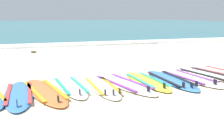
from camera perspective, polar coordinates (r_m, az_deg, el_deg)
ground_plane at (r=6.10m, az=4.91°, el=-4.11°), size 80.00×80.00×0.00m
sea at (r=43.47m, az=-15.76°, el=8.26°), size 80.00×60.00×0.10m
wave_foam_strip at (r=14.31m, az=-9.09°, el=4.51°), size 80.00×1.31×0.11m
surfboard_1 at (r=5.70m, az=-18.45°, el=-5.31°), size 0.62×2.19×0.18m
surfboard_2 at (r=5.78m, az=-13.57°, el=-4.83°), size 0.96×2.38×0.18m
surfboard_3 at (r=6.06m, az=-8.51°, el=-3.93°), size 0.61×2.08×0.18m
surfboard_4 at (r=5.98m, az=-2.04°, el=-4.01°), size 0.56×2.07×0.18m
surfboard_5 at (r=6.25m, az=2.23°, el=-3.37°), size 1.05×2.43×0.18m
surfboard_6 at (r=6.52m, az=7.00°, el=-2.85°), size 0.55×2.09×0.18m
surfboard_7 at (r=6.74m, az=11.84°, el=-2.55°), size 0.63×2.27×0.18m
surfboard_8 at (r=7.06m, az=15.35°, el=-2.12°), size 0.75×2.27×0.18m
surfboard_9 at (r=7.55m, az=18.81°, el=-1.49°), size 0.89×2.32×0.18m
seaweed_clump_near_shoreline at (r=11.97m, az=-15.71°, el=3.00°), size 0.24×0.19×0.08m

